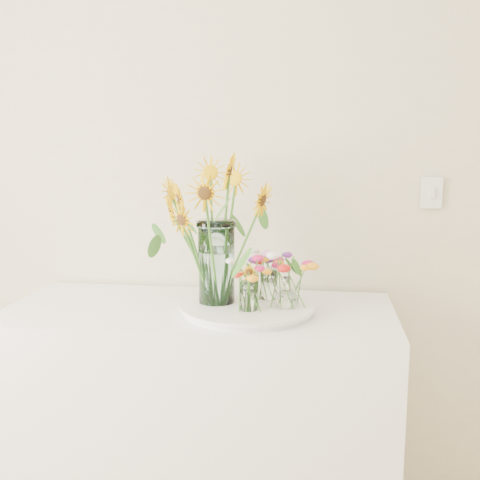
% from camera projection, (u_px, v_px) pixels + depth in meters
% --- Properties ---
extents(counter, '(1.40, 0.60, 0.90)m').
position_uv_depth(counter, '(201.00, 424.00, 2.25)').
color(counter, white).
rests_on(counter, ground_plane).
extents(tray, '(0.45, 0.45, 0.02)m').
position_uv_depth(tray, '(247.00, 309.00, 2.12)').
color(tray, white).
rests_on(tray, counter).
extents(mason_jar, '(0.15, 0.15, 0.30)m').
position_uv_depth(mason_jar, '(216.00, 262.00, 2.12)').
color(mason_jar, '#A7CED0').
rests_on(mason_jar, tray).
extents(sunflower_bouquet, '(0.73, 0.73, 0.53)m').
position_uv_depth(sunflower_bouquet, '(216.00, 229.00, 2.10)').
color(sunflower_bouquet, '#EAB104').
rests_on(sunflower_bouquet, tray).
extents(small_vase_a, '(0.08, 0.08, 0.10)m').
position_uv_depth(small_vase_a, '(249.00, 297.00, 2.04)').
color(small_vase_a, white).
rests_on(small_vase_a, tray).
extents(wildflower_posy_a, '(0.21, 0.21, 0.19)m').
position_uv_depth(wildflower_posy_a, '(249.00, 284.00, 2.03)').
color(wildflower_posy_a, '#FFA316').
rests_on(wildflower_posy_a, tray).
extents(small_vase_b, '(0.08, 0.08, 0.11)m').
position_uv_depth(small_vase_b, '(287.00, 293.00, 2.07)').
color(small_vase_b, white).
rests_on(small_vase_b, tray).
extents(wildflower_posy_b, '(0.23, 0.23, 0.20)m').
position_uv_depth(wildflower_posy_b, '(287.00, 280.00, 2.07)').
color(wildflower_posy_b, '#FFA316').
rests_on(wildflower_posy_b, tray).
extents(small_vase_c, '(0.07, 0.07, 0.11)m').
position_uv_depth(small_vase_c, '(269.00, 285.00, 2.18)').
color(small_vase_c, white).
rests_on(small_vase_c, tray).
extents(wildflower_posy_c, '(0.17, 0.17, 0.20)m').
position_uv_depth(wildflower_posy_c, '(269.00, 273.00, 2.17)').
color(wildflower_posy_c, '#FFA316').
rests_on(wildflower_posy_c, tray).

